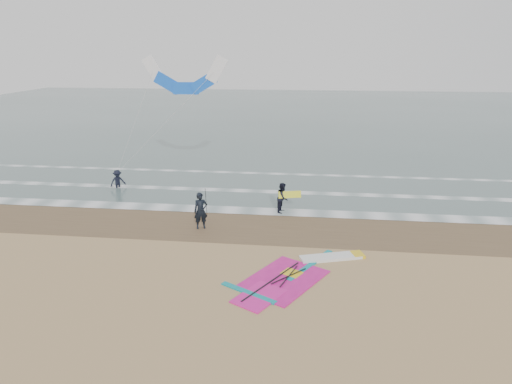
# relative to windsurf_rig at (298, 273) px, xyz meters

# --- Properties ---
(ground) EXTENTS (120.00, 120.00, 0.00)m
(ground) POSITION_rel_windsurf_rig_xyz_m (-2.01, -0.78, -0.04)
(ground) COLOR tan
(ground) RESTS_ON ground
(sea_water) EXTENTS (120.00, 80.00, 0.02)m
(sea_water) POSITION_rel_windsurf_rig_xyz_m (-2.01, 47.22, -0.03)
(sea_water) COLOR #47605E
(sea_water) RESTS_ON ground
(wet_sand_band) EXTENTS (120.00, 5.00, 0.01)m
(wet_sand_band) POSITION_rel_windsurf_rig_xyz_m (-2.01, 5.22, -0.03)
(wet_sand_band) COLOR brown
(wet_sand_band) RESTS_ON ground
(foam_waterline) EXTENTS (120.00, 9.15, 0.02)m
(foam_waterline) POSITION_rel_windsurf_rig_xyz_m (-2.01, 9.66, -0.01)
(foam_waterline) COLOR white
(foam_waterline) RESTS_ON ground
(windsurf_rig) EXTENTS (6.00, 5.68, 0.14)m
(windsurf_rig) POSITION_rel_windsurf_rig_xyz_m (0.00, 0.00, 0.00)
(windsurf_rig) COLOR white
(windsurf_rig) RESTS_ON ground
(person_standing) EXTENTS (0.83, 0.70, 1.95)m
(person_standing) POSITION_rel_windsurf_rig_xyz_m (-5.19, 4.52, 0.94)
(person_standing) COLOR black
(person_standing) RESTS_ON ground
(person_walking) EXTENTS (0.83, 0.97, 1.74)m
(person_walking) POSITION_rel_windsurf_rig_xyz_m (-1.11, 7.51, 0.83)
(person_walking) COLOR black
(person_walking) RESTS_ON ground
(person_wading) EXTENTS (1.17, 1.14, 1.61)m
(person_wading) POSITION_rel_windsurf_rig_xyz_m (-12.41, 10.91, 0.77)
(person_wading) COLOR black
(person_wading) RESTS_ON ground
(held_pole) EXTENTS (0.17, 0.86, 1.82)m
(held_pole) POSITION_rel_windsurf_rig_xyz_m (-4.89, 4.52, 1.39)
(held_pole) COLOR black
(held_pole) RESTS_ON ground
(carried_kiteboard) EXTENTS (1.30, 0.51, 0.39)m
(carried_kiteboard) POSITION_rel_windsurf_rig_xyz_m (-0.71, 7.41, 1.06)
(carried_kiteboard) COLOR yellow
(carried_kiteboard) RESTS_ON ground
(surf_kite) EXTENTS (7.32, 2.21, 7.61)m
(surf_kite) POSITION_rel_windsurf_rig_xyz_m (-8.02, 12.99, 7.04)
(surf_kite) COLOR white
(surf_kite) RESTS_ON ground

